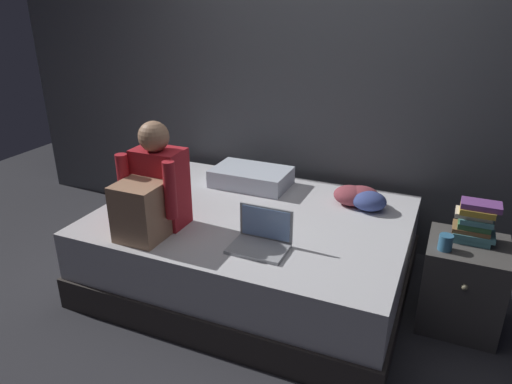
# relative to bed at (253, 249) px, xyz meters

# --- Properties ---
(ground_plane) EXTENTS (8.00, 8.00, 0.00)m
(ground_plane) POSITION_rel_bed_xyz_m (0.20, -0.30, -0.26)
(ground_plane) COLOR #2D2D33
(wall_back) EXTENTS (5.60, 0.10, 2.70)m
(wall_back) POSITION_rel_bed_xyz_m (0.20, 0.90, 1.09)
(wall_back) COLOR #4C4F54
(wall_back) RESTS_ON ground_plane
(bed) EXTENTS (2.00, 1.50, 0.52)m
(bed) POSITION_rel_bed_xyz_m (0.00, 0.00, 0.00)
(bed) COLOR #332D2B
(bed) RESTS_ON ground_plane
(nightstand) EXTENTS (0.44, 0.46, 0.53)m
(nightstand) POSITION_rel_bed_xyz_m (1.30, 0.10, 0.01)
(nightstand) COLOR #474442
(nightstand) RESTS_ON ground_plane
(person_sitting) EXTENTS (0.39, 0.44, 0.66)m
(person_sitting) POSITION_rel_bed_xyz_m (-0.46, -0.43, 0.51)
(person_sitting) COLOR #B21E28
(person_sitting) RESTS_ON bed
(laptop) EXTENTS (0.32, 0.23, 0.22)m
(laptop) POSITION_rel_bed_xyz_m (0.22, -0.38, 0.32)
(laptop) COLOR #9EA0A5
(laptop) RESTS_ON bed
(pillow) EXTENTS (0.56, 0.36, 0.13)m
(pillow) POSITION_rel_bed_xyz_m (-0.21, 0.45, 0.33)
(pillow) COLOR silver
(pillow) RESTS_ON bed
(book_stack) EXTENTS (0.23, 0.16, 0.24)m
(book_stack) POSITION_rel_bed_xyz_m (1.31, 0.15, 0.39)
(book_stack) COLOR teal
(book_stack) RESTS_ON nightstand
(mug) EXTENTS (0.08, 0.08, 0.09)m
(mug) POSITION_rel_bed_xyz_m (1.17, -0.02, 0.32)
(mug) COLOR teal
(mug) RESTS_ON nightstand
(clothes_pile) EXTENTS (0.36, 0.25, 0.13)m
(clothes_pile) POSITION_rel_bed_xyz_m (0.61, 0.40, 0.33)
(clothes_pile) COLOR #3D4C8E
(clothes_pile) RESTS_ON bed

